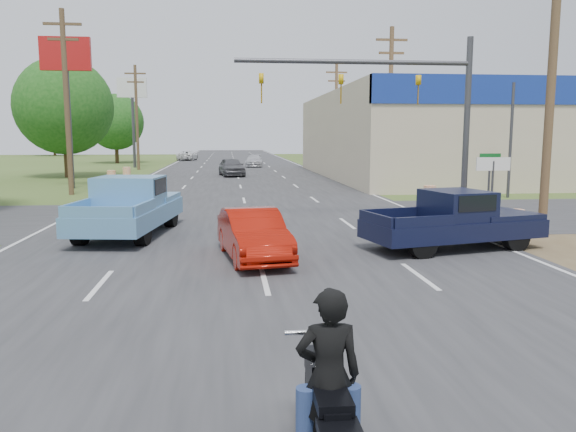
{
  "coord_description": "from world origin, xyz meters",
  "views": [
    {
      "loc": [
        -0.77,
        -4.27,
        3.23
      ],
      "look_at": [
        0.66,
        9.22,
        1.3
      ],
      "focal_mm": 35.0,
      "sensor_mm": 36.0,
      "label": 1
    }
  ],
  "objects": [
    {
      "name": "main_road",
      "position": [
        0.0,
        40.0,
        0.01
      ],
      "size": [
        15.0,
        180.0,
        0.02
      ],
      "primitive_type": "cube",
      "color": "#2D2D30",
      "rests_on": "ground"
    },
    {
      "name": "cross_road",
      "position": [
        0.0,
        18.0,
        0.01
      ],
      "size": [
        120.0,
        10.0,
        0.02
      ],
      "primitive_type": "cube",
      "color": "#2D2D30",
      "rests_on": "ground"
    },
    {
      "name": "utility_pole_1",
      "position": [
        9.5,
        13.0,
        5.32
      ],
      "size": [
        2.0,
        0.28,
        10.0
      ],
      "color": "#4C3823",
      "rests_on": "ground"
    },
    {
      "name": "utility_pole_2",
      "position": [
        9.5,
        31.0,
        5.32
      ],
      "size": [
        2.0,
        0.28,
        10.0
      ],
      "color": "#4C3823",
      "rests_on": "ground"
    },
    {
      "name": "utility_pole_3",
      "position": [
        9.5,
        49.0,
        5.32
      ],
      "size": [
        2.0,
        0.28,
        10.0
      ],
      "color": "#4C3823",
      "rests_on": "ground"
    },
    {
      "name": "utility_pole_5",
      "position": [
        -9.5,
        28.0,
        5.32
      ],
      "size": [
        2.0,
        0.28,
        10.0
      ],
      "color": "#4C3823",
      "rests_on": "ground"
    },
    {
      "name": "utility_pole_6",
      "position": [
        -9.5,
        52.0,
        5.32
      ],
      "size": [
        2.0,
        0.28,
        10.0
      ],
      "color": "#4C3823",
      "rests_on": "ground"
    },
    {
      "name": "tree_1",
      "position": [
        -13.5,
        42.0,
        5.57
      ],
      "size": [
        7.56,
        7.56,
        9.36
      ],
      "color": "#422D19",
      "rests_on": "ground"
    },
    {
      "name": "tree_2",
      "position": [
        -14.2,
        66.0,
        4.95
      ],
      "size": [
        6.72,
        6.72,
        8.32
      ],
      "color": "#422D19",
      "rests_on": "ground"
    },
    {
      "name": "tree_5",
      "position": [
        30.0,
        95.0,
        5.88
      ],
      "size": [
        7.98,
        7.98,
        9.88
      ],
      "color": "#422D19",
      "rests_on": "ground"
    },
    {
      "name": "tree_6",
      "position": [
        -30.0,
        95.0,
        6.51
      ],
      "size": [
        8.82,
        8.82,
        10.92
      ],
      "color": "#422D19",
      "rests_on": "ground"
    },
    {
      "name": "barrel_0",
      "position": [
        8.0,
        12.0,
        0.5
      ],
      "size": [
        0.56,
        0.56,
        1.0
      ],
      "primitive_type": "cylinder",
      "color": "orange",
      "rests_on": "ground"
    },
    {
      "name": "barrel_1",
      "position": [
        8.4,
        20.5,
        0.5
      ],
      "size": [
        0.56,
        0.56,
        1.0
      ],
      "primitive_type": "cylinder",
      "color": "orange",
      "rests_on": "ground"
    },
    {
      "name": "barrel_2",
      "position": [
        -8.5,
        34.0,
        0.5
      ],
      "size": [
        0.56,
        0.56,
        1.0
      ],
      "primitive_type": "cylinder",
      "color": "orange",
      "rests_on": "ground"
    },
    {
      "name": "barrel_3",
      "position": [
        -8.2,
        38.0,
        0.5
      ],
      "size": [
        0.56,
        0.56,
        1.0
      ],
      "primitive_type": "cylinder",
      "color": "orange",
      "rests_on": "ground"
    },
    {
      "name": "pole_sign_left_near",
      "position": [
        -10.5,
        32.0,
        7.17
      ],
      "size": [
        3.0,
        0.35,
        9.2
      ],
      "color": "#3F3F44",
      "rests_on": "ground"
    },
    {
      "name": "pole_sign_left_far",
      "position": [
        -10.5,
        56.0,
        7.17
      ],
      "size": [
        3.0,
        0.35,
        9.2
      ],
      "color": "#3F3F44",
      "rests_on": "ground"
    },
    {
      "name": "lane_sign",
      "position": [
        8.2,
        14.0,
        1.9
      ],
      "size": [
        1.2,
        0.08,
        2.52
      ],
      "color": "#3F3F44",
      "rests_on": "ground"
    },
    {
      "name": "street_name_sign",
      "position": [
        8.8,
        15.5,
        1.61
      ],
      "size": [
        0.8,
        0.08,
        2.61
      ],
      "color": "#3F3F44",
      "rests_on": "ground"
    },
    {
      "name": "signal_mast",
      "position": [
        5.82,
        17.0,
        4.8
      ],
      "size": [
        9.12,
        0.4,
        7.0
      ],
      "color": "#3F3F44",
      "rests_on": "ground"
    },
    {
      "name": "red_convertible",
      "position": [
        -0.14,
        10.27,
        0.66
      ],
      "size": [
        1.97,
        4.15,
        1.31
      ],
      "primitive_type": "imported",
      "rotation": [
        0.0,
        0.0,
        0.15
      ],
      "color": "#991207",
      "rests_on": "ground"
    },
    {
      "name": "motorcycle",
      "position": [
        0.15,
        0.66,
        0.52
      ],
      "size": [
        0.71,
        2.29,
        1.17
      ],
      "rotation": [
        0.0,
        0.0,
        -0.01
      ],
      "color": "black",
      "rests_on": "ground"
    },
    {
      "name": "rider",
      "position": [
        0.15,
        0.72,
        0.87
      ],
      "size": [
        0.64,
        0.42,
        1.74
      ],
      "primitive_type": "imported",
      "rotation": [
        0.0,
        0.0,
        3.13
      ],
      "color": "black",
      "rests_on": "ground"
    },
    {
      "name": "blue_pickup",
      "position": [
        -4.0,
        14.51,
        0.97
      ],
      "size": [
        3.03,
        6.08,
        1.93
      ],
      "rotation": [
        0.0,
        0.0,
        -0.14
      ],
      "color": "black",
      "rests_on": "ground"
    },
    {
      "name": "navy_pickup",
      "position": [
        5.75,
        11.09,
        0.86
      ],
      "size": [
        5.44,
        3.1,
        1.7
      ],
      "rotation": [
        0.0,
        0.0,
        -1.34
      ],
      "color": "black",
      "rests_on": "ground"
    },
    {
      "name": "distant_car_grey",
      "position": [
        -0.5,
        41.93,
        0.76
      ],
      "size": [
        2.41,
        4.65,
        1.51
      ],
      "primitive_type": "imported",
      "rotation": [
        0.0,
        0.0,
        0.15
      ],
      "color": "#535358",
      "rests_on": "ground"
    },
    {
      "name": "distant_car_silver",
      "position": [
        2.0,
        56.03,
        0.64
      ],
      "size": [
        2.12,
        4.52,
        1.28
      ],
      "primitive_type": "imported",
      "rotation": [
        0.0,
        0.0,
        -0.08
      ],
      "color": "silver",
      "rests_on": "ground"
    },
    {
      "name": "distant_car_white",
      "position": [
        -6.24,
        73.09,
        0.65
      ],
      "size": [
        2.83,
        4.96,
        1.3
      ],
      "primitive_type": "imported",
      "rotation": [
        0.0,
        0.0,
        2.99
      ],
      "color": "silver",
      "rests_on": "ground"
    }
  ]
}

